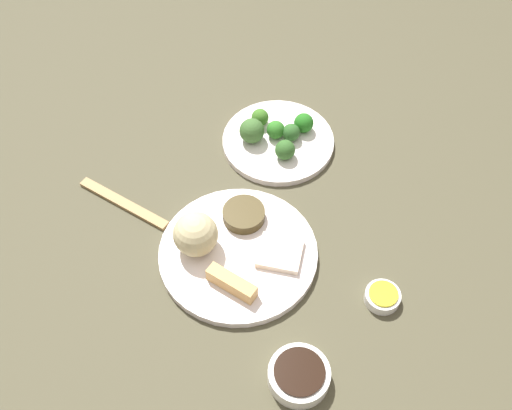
{
  "coord_description": "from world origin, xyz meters",
  "views": [
    {
      "loc": [
        0.37,
        -0.5,
        0.98
      ],
      "look_at": [
        -0.05,
        0.05,
        0.06
      ],
      "focal_mm": 42.6,
      "sensor_mm": 36.0,
      "label": 1
    }
  ],
  "objects": [
    {
      "name": "rice_scoop",
      "position": [
        -0.09,
        -0.08,
        0.08
      ],
      "size": [
        0.08,
        0.08,
        0.08
      ],
      "primitive_type": "sphere",
      "color": "#C5B785",
      "rests_on": "main_plate"
    },
    {
      "name": "sauce_ramekin_hot_mustard_liquid",
      "position": [
        0.23,
        0.04,
        0.04
      ],
      "size": [
        0.05,
        0.05,
        0.0
      ],
      "primitive_type": "cylinder",
      "color": "yellow",
      "rests_on": "sauce_ramekin_hot_mustard"
    },
    {
      "name": "broccoli_floret_4",
      "position": [
        -0.11,
        0.29,
        0.05
      ],
      "size": [
        0.04,
        0.04,
        0.04
      ],
      "primitive_type": "sphere",
      "color": "#21691B",
      "rests_on": "broccoli_plate"
    },
    {
      "name": "chopsticks_pair",
      "position": [
        -0.28,
        -0.08,
        0.02
      ],
      "size": [
        0.21,
        0.04,
        0.01
      ],
      "primitive_type": "cube",
      "rotation": [
        0.0,
        0.0,
        0.09
      ],
      "color": "#A0804F",
      "rests_on": "tabletop"
    },
    {
      "name": "spring_roll",
      "position": [
        0.01,
        -0.11,
        0.05
      ],
      "size": [
        0.1,
        0.03,
        0.03
      ],
      "primitive_type": "cube",
      "rotation": [
        0.0,
        0.0,
        0.07
      ],
      "color": "tan",
      "rests_on": "main_plate"
    },
    {
      "name": "soy_sauce_bowl",
      "position": [
        0.2,
        -0.17,
        0.04
      ],
      "size": [
        0.1,
        0.1,
        0.03
      ],
      "primitive_type": "cylinder",
      "color": "white",
      "rests_on": "tabletop"
    },
    {
      "name": "broccoli_plate",
      "position": [
        -0.13,
        0.23,
        0.03
      ],
      "size": [
        0.24,
        0.24,
        0.01
      ],
      "primitive_type": "cylinder",
      "color": "white",
      "rests_on": "tabletop"
    },
    {
      "name": "broccoli_floret_1",
      "position": [
        -0.11,
        0.25,
        0.05
      ],
      "size": [
        0.04,
        0.04,
        0.04
      ],
      "primitive_type": "sphere",
      "color": "#2C5B26",
      "rests_on": "broccoli_plate"
    },
    {
      "name": "broccoli_floret_2",
      "position": [
        -0.19,
        0.25,
        0.05
      ],
      "size": [
        0.04,
        0.04,
        0.04
      ],
      "primitive_type": "sphere",
      "color": "#3B6E22",
      "rests_on": "broccoli_plate"
    },
    {
      "name": "broccoli_floret_3",
      "position": [
        -0.09,
        0.2,
        0.05
      ],
      "size": [
        0.04,
        0.04,
        0.04
      ],
      "primitive_type": "sphere",
      "color": "#2F5C25",
      "rests_on": "broccoli_plate"
    },
    {
      "name": "broccoli_floret_0",
      "position": [
        -0.14,
        0.24,
        0.05
      ],
      "size": [
        0.04,
        0.04,
        0.04
      ],
      "primitive_type": "sphere",
      "color": "#2E7223",
      "rests_on": "broccoli_plate"
    },
    {
      "name": "tabletop",
      "position": [
        0.0,
        0.0,
        0.01
      ],
      "size": [
        2.2,
        2.2,
        0.02
      ],
      "primitive_type": "cube",
      "color": "#494531",
      "rests_on": "ground"
    },
    {
      "name": "sauce_ramekin_hot_mustard",
      "position": [
        0.23,
        0.04,
        0.03
      ],
      "size": [
        0.06,
        0.06,
        0.02
      ],
      "primitive_type": "cylinder",
      "color": "white",
      "rests_on": "tabletop"
    },
    {
      "name": "crab_rangoon_wonton",
      "position": [
        0.04,
        -0.0,
        0.04
      ],
      "size": [
        0.1,
        0.1,
        0.01
      ],
      "primitive_type": "cube",
      "rotation": [
        0.0,
        0.0,
        0.43
      ],
      "color": "beige",
      "rests_on": "main_plate"
    },
    {
      "name": "broccoli_floret_5",
      "position": [
        -0.18,
        0.2,
        0.06
      ],
      "size": [
        0.05,
        0.05,
        0.05
      ],
      "primitive_type": "sphere",
      "color": "#3B642D",
      "rests_on": "broccoli_plate"
    },
    {
      "name": "main_plate",
      "position": [
        -0.03,
        -0.04,
        0.03
      ],
      "size": [
        0.29,
        0.29,
        0.02
      ],
      "primitive_type": "cylinder",
      "color": "white",
      "rests_on": "tabletop"
    },
    {
      "name": "soy_sauce_bowl_liquid",
      "position": [
        0.2,
        -0.17,
        0.05
      ],
      "size": [
        0.08,
        0.08,
        0.0
      ],
      "primitive_type": "cylinder",
      "color": "black",
      "rests_on": "soy_sauce_bowl"
    },
    {
      "name": "stir_fry_heap",
      "position": [
        -0.06,
        0.03,
        0.05
      ],
      "size": [
        0.08,
        0.08,
        0.02
      ],
      "primitive_type": "cylinder",
      "color": "#413518",
      "rests_on": "main_plate"
    }
  ]
}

